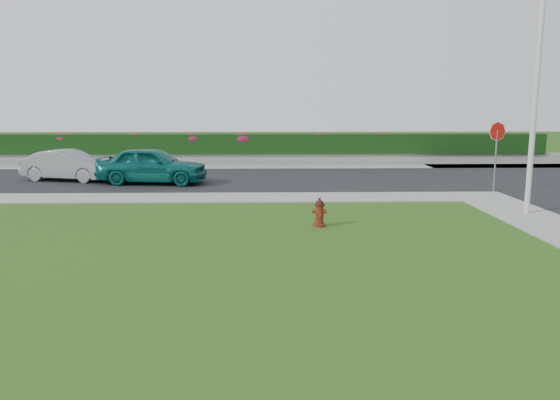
{
  "coord_description": "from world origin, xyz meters",
  "views": [
    {
      "loc": [
        -0.74,
        -10.26,
        3.25
      ],
      "look_at": [
        -0.42,
        3.33,
        0.9
      ],
      "focal_mm": 35.0,
      "sensor_mm": 36.0,
      "label": 1
    }
  ],
  "objects_px": {
    "fire_hydrant": "(319,213)",
    "sedan_silver": "(69,165)",
    "sedan_teal": "(152,165)",
    "stop_sign": "(497,140)",
    "utility_pole": "(535,101)"
  },
  "relations": [
    {
      "from": "sedan_teal",
      "to": "sedan_silver",
      "type": "relative_size",
      "value": 1.12
    },
    {
      "from": "utility_pole",
      "to": "stop_sign",
      "type": "distance_m",
      "value": 4.47
    },
    {
      "from": "fire_hydrant",
      "to": "utility_pole",
      "type": "height_order",
      "value": "utility_pole"
    },
    {
      "from": "sedan_teal",
      "to": "utility_pole",
      "type": "height_order",
      "value": "utility_pole"
    },
    {
      "from": "sedan_teal",
      "to": "sedan_silver",
      "type": "xyz_separation_m",
      "value": [
        -3.84,
        1.03,
        -0.11
      ]
    },
    {
      "from": "fire_hydrant",
      "to": "sedan_silver",
      "type": "height_order",
      "value": "sedan_silver"
    },
    {
      "from": "fire_hydrant",
      "to": "sedan_teal",
      "type": "xyz_separation_m",
      "value": [
        -6.22,
        8.25,
        0.44
      ]
    },
    {
      "from": "sedan_silver",
      "to": "stop_sign",
      "type": "height_order",
      "value": "stop_sign"
    },
    {
      "from": "fire_hydrant",
      "to": "sedan_teal",
      "type": "height_order",
      "value": "sedan_teal"
    },
    {
      "from": "sedan_silver",
      "to": "fire_hydrant",
      "type": "bearing_deg",
      "value": -117.52
    },
    {
      "from": "sedan_silver",
      "to": "utility_pole",
      "type": "height_order",
      "value": "utility_pole"
    },
    {
      "from": "fire_hydrant",
      "to": "stop_sign",
      "type": "xyz_separation_m",
      "value": [
        7.18,
        5.73,
        1.63
      ]
    },
    {
      "from": "utility_pole",
      "to": "sedan_silver",
      "type": "bearing_deg",
      "value": 154.91
    },
    {
      "from": "utility_pole",
      "to": "stop_sign",
      "type": "relative_size",
      "value": 2.54
    },
    {
      "from": "sedan_silver",
      "to": "stop_sign",
      "type": "distance_m",
      "value": 17.65
    }
  ]
}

